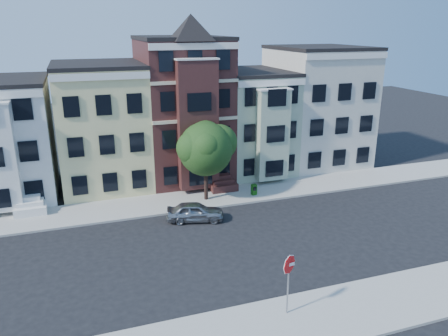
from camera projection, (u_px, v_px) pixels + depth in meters
name	position (u px, v px, depth m)	size (l,w,h in m)	color
ground	(240.00, 245.00, 27.42)	(120.00, 120.00, 0.00)	black
far_sidewalk	(204.00, 198.00, 34.60)	(60.00, 4.00, 0.15)	#9E9B93
near_sidewalk	(302.00, 321.00, 20.21)	(60.00, 4.00, 0.15)	#9E9B93
house_yellow	(102.00, 127.00, 36.76)	(7.00, 9.00, 10.00)	beige
house_brown	(183.00, 110.00, 38.60)	(7.00, 9.00, 12.00)	#3F1D1B
house_green	(250.00, 122.00, 41.07)	(6.00, 9.00, 9.00)	#A1B395
house_cream	(316.00, 107.00, 42.91)	(8.00, 9.00, 11.00)	beige
street_tree	(206.00, 153.00, 33.11)	(6.53, 6.53, 7.60)	#2B531D
parked_car	(195.00, 212.00, 30.63)	(1.61, 3.99, 1.36)	#95979D
newspaper_box	(254.00, 190.00, 35.06)	(0.39, 0.35, 0.87)	#155210
stop_sign	(288.00, 281.00, 20.17)	(0.95, 0.13, 3.47)	#C10004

